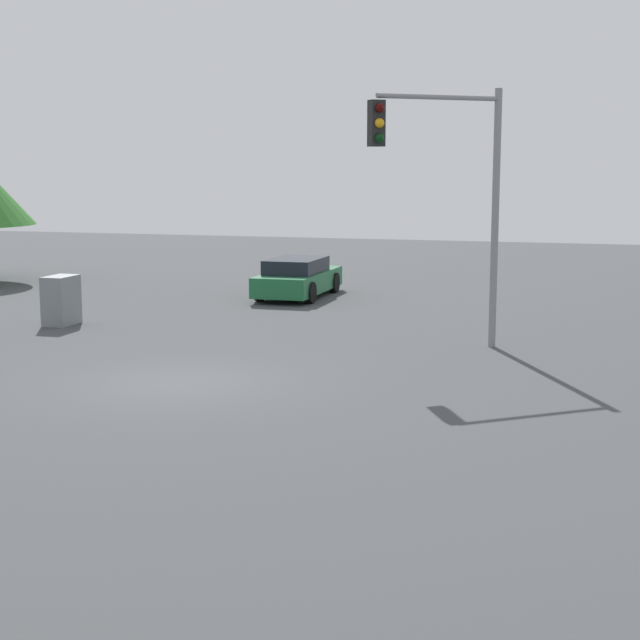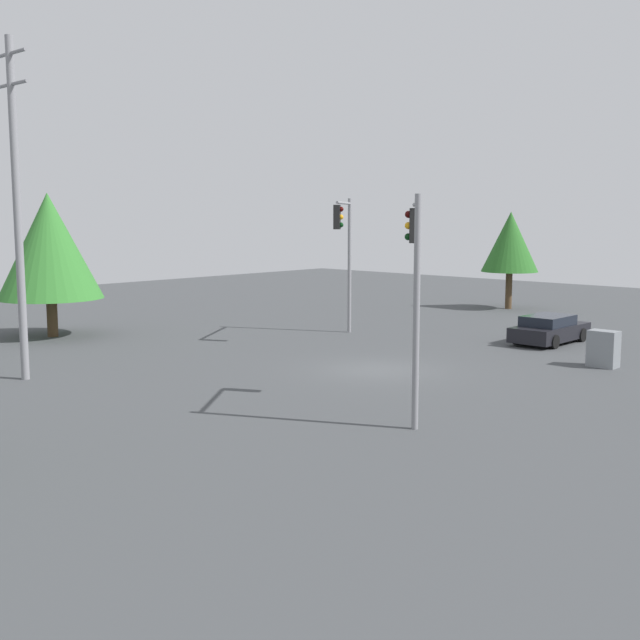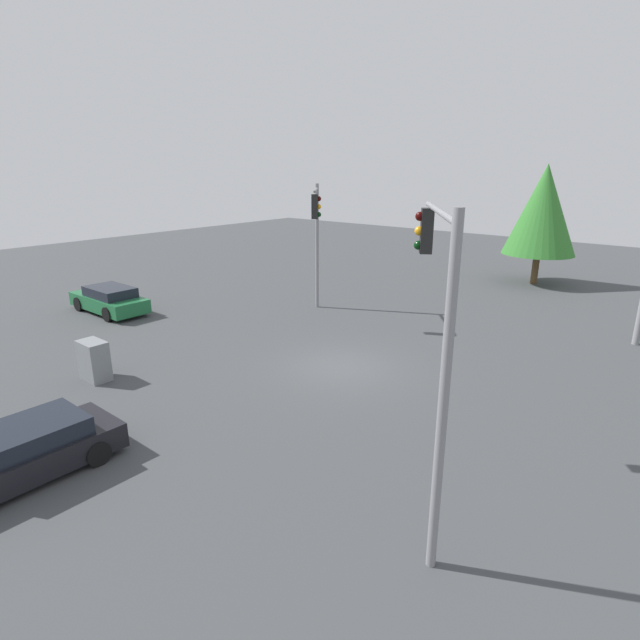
% 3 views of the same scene
% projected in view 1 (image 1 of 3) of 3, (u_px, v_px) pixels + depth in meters
% --- Properties ---
extents(ground_plane, '(80.00, 80.00, 0.00)m').
position_uv_depth(ground_plane, '(180.00, 383.00, 20.40)').
color(ground_plane, '#424447').
extents(sedan_green, '(4.66, 1.98, 1.35)m').
position_uv_depth(sedan_green, '(298.00, 278.00, 33.49)').
color(sedan_green, '#1E6638').
rests_on(sedan_green, ground_plane).
extents(traffic_signal_cross, '(2.33, 2.85, 6.30)m').
position_uv_depth(traffic_signal_cross, '(449.00, 173.00, 23.28)').
color(traffic_signal_cross, gray).
rests_on(traffic_signal_cross, ground_plane).
extents(electrical_cabinet, '(1.08, 0.69, 1.40)m').
position_uv_depth(electrical_cabinet, '(61.00, 300.00, 27.66)').
color(electrical_cabinet, gray).
rests_on(electrical_cabinet, ground_plane).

